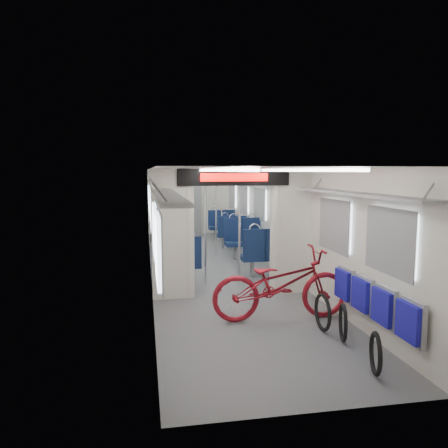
% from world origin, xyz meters
% --- Properties ---
extents(carriage, '(12.00, 12.02, 2.31)m').
position_xyz_m(carriage, '(0.00, -0.27, 1.50)').
color(carriage, '#515456').
rests_on(carriage, ground).
extents(bicycle, '(2.12, 0.76, 1.11)m').
position_xyz_m(bicycle, '(0.45, -3.44, 0.55)').
color(bicycle, maroon).
rests_on(bicycle, ground).
extents(flip_bench, '(0.12, 2.10, 0.51)m').
position_xyz_m(flip_bench, '(1.35, -4.55, 0.58)').
color(flip_bench, gray).
rests_on(flip_bench, carriage).
extents(bike_hoop_a, '(0.19, 0.48, 0.49)m').
position_xyz_m(bike_hoop_a, '(0.94, -5.39, 0.22)').
color(bike_hoop_a, black).
rests_on(bike_hoop_a, ground).
extents(bike_hoop_b, '(0.20, 0.51, 0.51)m').
position_xyz_m(bike_hoop_b, '(1.01, -4.41, 0.23)').
color(bike_hoop_b, black).
rests_on(bike_hoop_b, ground).
extents(bike_hoop_c, '(0.06, 0.54, 0.54)m').
position_xyz_m(bike_hoop_c, '(0.90, -4.01, 0.25)').
color(bike_hoop_c, black).
rests_on(bike_hoop_c, ground).
extents(seat_bay_near_left, '(0.91, 2.06, 1.10)m').
position_xyz_m(seat_bay_near_left, '(-0.93, -0.27, 0.54)').
color(seat_bay_near_left, '#0E1C3E').
rests_on(seat_bay_near_left, ground).
extents(seat_bay_near_right, '(0.96, 2.30, 1.17)m').
position_xyz_m(seat_bay_near_right, '(0.93, 0.26, 0.57)').
color(seat_bay_near_right, '#0E1C3E').
rests_on(seat_bay_near_right, ground).
extents(seat_bay_far_left, '(0.93, 2.19, 1.13)m').
position_xyz_m(seat_bay_far_left, '(-0.93, 3.66, 0.56)').
color(seat_bay_far_left, '#0E1C3E').
rests_on(seat_bay_far_left, ground).
extents(seat_bay_far_right, '(0.90, 2.01, 1.08)m').
position_xyz_m(seat_bay_far_right, '(0.93, 3.56, 0.54)').
color(seat_bay_far_right, '#0E1C3E').
rests_on(seat_bay_far_right, ground).
extents(stanchion_near_left, '(0.05, 0.05, 2.30)m').
position_xyz_m(stanchion_near_left, '(-0.39, -1.20, 1.15)').
color(stanchion_near_left, silver).
rests_on(stanchion_near_left, ground).
extents(stanchion_near_right, '(0.04, 0.04, 2.30)m').
position_xyz_m(stanchion_near_right, '(0.29, -1.23, 1.15)').
color(stanchion_near_right, silver).
rests_on(stanchion_near_right, ground).
extents(stanchion_far_left, '(0.04, 0.04, 2.30)m').
position_xyz_m(stanchion_far_left, '(-0.30, 2.06, 1.15)').
color(stanchion_far_left, silver).
rests_on(stanchion_far_left, ground).
extents(stanchion_far_right, '(0.04, 0.04, 2.30)m').
position_xyz_m(stanchion_far_right, '(0.29, 1.66, 1.15)').
color(stanchion_far_right, silver).
rests_on(stanchion_far_right, ground).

